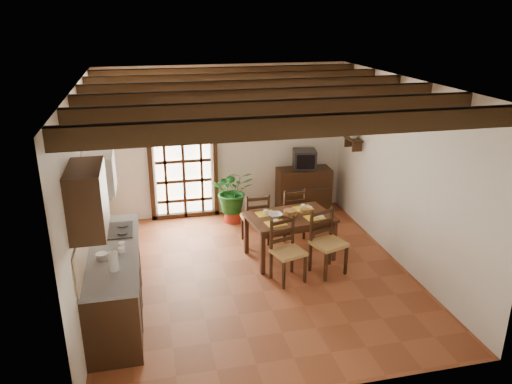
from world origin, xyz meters
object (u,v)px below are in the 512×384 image
object	(u,v)px
kitchen_counter	(115,281)
pendant_lamp	(290,127)
chair_near_left	(288,262)
crt_tv	(305,159)
potted_plant	(233,192)
dining_table	(290,221)
sideboard	(303,190)
chair_far_left	(255,227)
chair_far_right	(291,222)
chair_near_right	(327,254)

from	to	relation	value
kitchen_counter	pendant_lamp	world-z (taller)	pendant_lamp
chair_near_left	crt_tv	size ratio (longest dim) A/B	1.91
chair_near_left	potted_plant	world-z (taller)	potted_plant
crt_tv	chair_near_left	bearing A→B (deg)	-102.18
kitchen_counter	dining_table	distance (m)	2.81
sideboard	potted_plant	distance (m)	1.42
potted_plant	pendant_lamp	world-z (taller)	pendant_lamp
chair_far_left	potted_plant	bearing A→B (deg)	-81.83
kitchen_counter	chair_far_right	size ratio (longest dim) A/B	2.47
dining_table	sideboard	world-z (taller)	sideboard
kitchen_counter	chair_near_left	xyz separation A→B (m)	(2.37, 0.34, -0.19)
crt_tv	chair_far_right	bearing A→B (deg)	-107.46
chair_far_left	chair_near_right	bearing A→B (deg)	121.40
chair_near_left	pendant_lamp	bearing A→B (deg)	57.12
chair_near_right	potted_plant	size ratio (longest dim) A/B	0.45
dining_table	potted_plant	distance (m)	1.71
dining_table	sideboard	xyz separation A→B (m)	(0.81, 1.79, -0.18)
dining_table	chair_near_right	world-z (taller)	chair_near_right
crt_tv	potted_plant	world-z (taller)	potted_plant
chair_far_right	crt_tv	size ratio (longest dim) A/B	1.91
kitchen_counter	potted_plant	xyz separation A→B (m)	(2.01, 2.65, 0.10)
crt_tv	kitchen_counter	bearing A→B (deg)	-129.80
crt_tv	pendant_lamp	xyz separation A→B (m)	(-0.81, -1.68, 1.03)
chair_far_right	potted_plant	xyz separation A→B (m)	(-0.83, 0.91, 0.28)
chair_far_left	chair_far_right	bearing A→B (deg)	-174.65
sideboard	potted_plant	world-z (taller)	potted_plant
chair_near_left	crt_tv	world-z (taller)	crt_tv
kitchen_counter	chair_far_left	distance (m)	2.75
chair_near_right	chair_far_left	world-z (taller)	chair_near_right
chair_far_left	pendant_lamp	xyz separation A→B (m)	(0.41, -0.51, 1.80)
chair_near_left	chair_far_left	xyz separation A→B (m)	(-0.18, 1.31, -0.00)
pendant_lamp	kitchen_counter	bearing A→B (deg)	-156.35
kitchen_counter	sideboard	distance (m)	4.43
kitchen_counter	dining_table	xyz separation A→B (m)	(2.60, 1.04, 0.14)
chair_near_right	crt_tv	world-z (taller)	crt_tv
chair_near_left	sideboard	world-z (taller)	chair_near_left
dining_table	chair_near_right	bearing A→B (deg)	-64.11
sideboard	pendant_lamp	distance (m)	2.49
sideboard	chair_far_left	bearing A→B (deg)	-134.06
potted_plant	pendant_lamp	xyz separation A→B (m)	(0.60, -1.51, 1.51)
kitchen_counter	chair_near_right	size ratio (longest dim) A/B	2.33
dining_table	sideboard	distance (m)	1.97
crt_tv	chair_near_right	bearing A→B (deg)	-88.93
chair_far_left	crt_tv	xyz separation A→B (m)	(1.22, 1.17, 0.77)
chair_near_left	sideboard	xyz separation A→B (m)	(1.04, 2.48, 0.14)
chair_far_left	crt_tv	bearing A→B (deg)	-138.57
chair_near_left	kitchen_counter	bearing A→B (deg)	171.64
kitchen_counter	sideboard	xyz separation A→B (m)	(3.41, 2.83, -0.04)
pendant_lamp	potted_plant	bearing A→B (deg)	111.57
crt_tv	potted_plant	bearing A→B (deg)	-162.38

